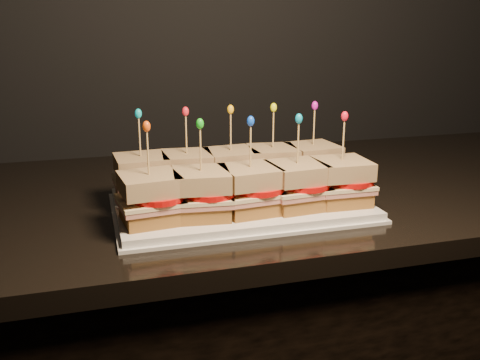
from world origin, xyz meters
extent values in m
cube|color=black|center=(-0.35, 1.66, 0.93)|extent=(2.65, 0.70, 0.03)
cube|color=white|center=(0.03, 1.53, 0.96)|extent=(0.43, 0.27, 0.02)
cube|color=white|center=(0.03, 1.53, 0.95)|extent=(0.44, 0.28, 0.01)
cube|color=#5B3411|center=(-0.13, 1.59, 0.98)|extent=(0.09, 0.09, 0.02)
cube|color=#B46960|center=(-0.13, 1.59, 0.99)|extent=(0.10, 0.10, 0.01)
cube|color=beige|center=(-0.13, 1.59, 1.00)|extent=(0.10, 0.10, 0.01)
cylinder|color=red|center=(-0.12, 1.59, 1.01)|extent=(0.09, 0.09, 0.01)
cube|color=#57310F|center=(-0.13, 1.59, 1.03)|extent=(0.09, 0.09, 0.03)
cylinder|color=tan|center=(-0.13, 1.59, 1.07)|extent=(0.00, 0.00, 0.09)
ellipsoid|color=#0CAFB8|center=(-0.13, 1.59, 1.12)|extent=(0.01, 0.01, 0.02)
cube|color=#5B3411|center=(-0.05, 1.59, 0.98)|extent=(0.09, 0.09, 0.02)
cube|color=#B46960|center=(-0.05, 1.59, 0.99)|extent=(0.10, 0.10, 0.01)
cube|color=beige|center=(-0.05, 1.59, 1.00)|extent=(0.10, 0.10, 0.01)
cylinder|color=red|center=(-0.04, 1.59, 1.01)|extent=(0.09, 0.09, 0.01)
cube|color=#57310F|center=(-0.05, 1.59, 1.03)|extent=(0.10, 0.10, 0.03)
cylinder|color=tan|center=(-0.05, 1.59, 1.07)|extent=(0.00, 0.00, 0.09)
ellipsoid|color=red|center=(-0.05, 1.59, 1.12)|extent=(0.01, 0.01, 0.02)
cube|color=#5B3411|center=(0.03, 1.59, 0.98)|extent=(0.09, 0.09, 0.02)
cube|color=#B46960|center=(0.03, 1.59, 0.99)|extent=(0.10, 0.10, 0.01)
cube|color=beige|center=(0.03, 1.59, 1.00)|extent=(0.10, 0.10, 0.01)
cylinder|color=red|center=(0.04, 1.59, 1.01)|extent=(0.09, 0.09, 0.01)
cube|color=#57310F|center=(0.03, 1.59, 1.03)|extent=(0.09, 0.09, 0.03)
cylinder|color=tan|center=(0.03, 1.59, 1.07)|extent=(0.00, 0.00, 0.09)
ellipsoid|color=#F6B010|center=(0.03, 1.59, 1.12)|extent=(0.01, 0.01, 0.02)
cube|color=#5B3411|center=(0.11, 1.59, 0.98)|extent=(0.10, 0.10, 0.02)
cube|color=#B46960|center=(0.11, 1.59, 0.99)|extent=(0.10, 0.10, 0.01)
cube|color=beige|center=(0.11, 1.59, 1.00)|extent=(0.11, 0.10, 0.01)
cylinder|color=red|center=(0.12, 1.59, 1.01)|extent=(0.09, 0.09, 0.01)
cube|color=#57310F|center=(0.11, 1.59, 1.03)|extent=(0.10, 0.10, 0.03)
cylinder|color=tan|center=(0.11, 1.59, 1.07)|extent=(0.00, 0.00, 0.09)
ellipsoid|color=#EEF40F|center=(0.11, 1.59, 1.12)|extent=(0.01, 0.01, 0.02)
cube|color=#5B3411|center=(0.19, 1.59, 0.98)|extent=(0.09, 0.09, 0.02)
cube|color=#B46960|center=(0.19, 1.59, 0.99)|extent=(0.10, 0.10, 0.01)
cube|color=beige|center=(0.19, 1.59, 1.00)|extent=(0.10, 0.10, 0.01)
cylinder|color=red|center=(0.20, 1.59, 1.01)|extent=(0.09, 0.09, 0.01)
cube|color=#57310F|center=(0.19, 1.59, 1.03)|extent=(0.09, 0.09, 0.03)
cylinder|color=tan|center=(0.19, 1.59, 1.07)|extent=(0.00, 0.00, 0.09)
ellipsoid|color=#CA15B2|center=(0.19, 1.59, 1.12)|extent=(0.01, 0.01, 0.02)
cube|color=#5B3411|center=(-0.13, 1.47, 0.98)|extent=(0.10, 0.10, 0.02)
cube|color=#B46960|center=(-0.13, 1.47, 0.99)|extent=(0.10, 0.10, 0.01)
cube|color=beige|center=(-0.13, 1.47, 1.00)|extent=(0.11, 0.10, 0.01)
cylinder|color=red|center=(-0.12, 1.46, 1.01)|extent=(0.09, 0.09, 0.01)
cube|color=#57310F|center=(-0.13, 1.47, 1.03)|extent=(0.10, 0.10, 0.03)
cylinder|color=tan|center=(-0.13, 1.47, 1.07)|extent=(0.00, 0.00, 0.09)
ellipsoid|color=#E64D0F|center=(-0.13, 1.47, 1.12)|extent=(0.01, 0.01, 0.02)
cube|color=#5B3411|center=(-0.05, 1.47, 0.98)|extent=(0.10, 0.10, 0.02)
cube|color=#B46960|center=(-0.05, 1.47, 0.99)|extent=(0.10, 0.10, 0.01)
cube|color=beige|center=(-0.05, 1.47, 1.00)|extent=(0.11, 0.10, 0.01)
cylinder|color=red|center=(-0.04, 1.46, 1.01)|extent=(0.09, 0.09, 0.01)
cube|color=#57310F|center=(-0.05, 1.47, 1.03)|extent=(0.10, 0.10, 0.03)
cylinder|color=tan|center=(-0.05, 1.47, 1.07)|extent=(0.00, 0.00, 0.09)
ellipsoid|color=#16B019|center=(-0.05, 1.47, 1.12)|extent=(0.01, 0.01, 0.02)
cube|color=#5B3411|center=(0.03, 1.47, 0.98)|extent=(0.09, 0.09, 0.02)
cube|color=#B46960|center=(0.03, 1.47, 0.99)|extent=(0.10, 0.10, 0.01)
cube|color=beige|center=(0.03, 1.47, 1.00)|extent=(0.10, 0.10, 0.01)
cylinder|color=red|center=(0.04, 1.46, 1.01)|extent=(0.09, 0.09, 0.01)
cube|color=#57310F|center=(0.03, 1.47, 1.03)|extent=(0.10, 0.10, 0.03)
cylinder|color=tan|center=(0.03, 1.47, 1.07)|extent=(0.00, 0.00, 0.09)
ellipsoid|color=blue|center=(0.03, 1.47, 1.12)|extent=(0.01, 0.01, 0.02)
cube|color=#5B3411|center=(0.11, 1.47, 0.98)|extent=(0.09, 0.09, 0.02)
cube|color=#B46960|center=(0.11, 1.47, 0.99)|extent=(0.10, 0.10, 0.01)
cube|color=beige|center=(0.11, 1.47, 1.00)|extent=(0.10, 0.10, 0.01)
cylinder|color=red|center=(0.12, 1.46, 1.01)|extent=(0.09, 0.09, 0.01)
cube|color=#57310F|center=(0.11, 1.47, 1.03)|extent=(0.09, 0.09, 0.03)
cylinder|color=tan|center=(0.11, 1.47, 1.07)|extent=(0.00, 0.00, 0.09)
ellipsoid|color=#0C95BA|center=(0.11, 1.47, 1.12)|extent=(0.01, 0.01, 0.02)
cube|color=#5B3411|center=(0.19, 1.47, 0.98)|extent=(0.09, 0.09, 0.02)
cube|color=#B46960|center=(0.19, 1.47, 0.99)|extent=(0.10, 0.09, 0.01)
cube|color=beige|center=(0.19, 1.47, 1.00)|extent=(0.10, 0.10, 0.01)
cylinder|color=red|center=(0.20, 1.46, 1.01)|extent=(0.09, 0.09, 0.01)
cube|color=#57310F|center=(0.19, 1.47, 1.03)|extent=(0.09, 0.09, 0.03)
cylinder|color=tan|center=(0.19, 1.47, 1.07)|extent=(0.00, 0.00, 0.09)
ellipsoid|color=red|center=(0.19, 1.47, 1.12)|extent=(0.01, 0.01, 0.02)
camera|label=1|loc=(-0.22, 0.67, 1.27)|focal=40.00mm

